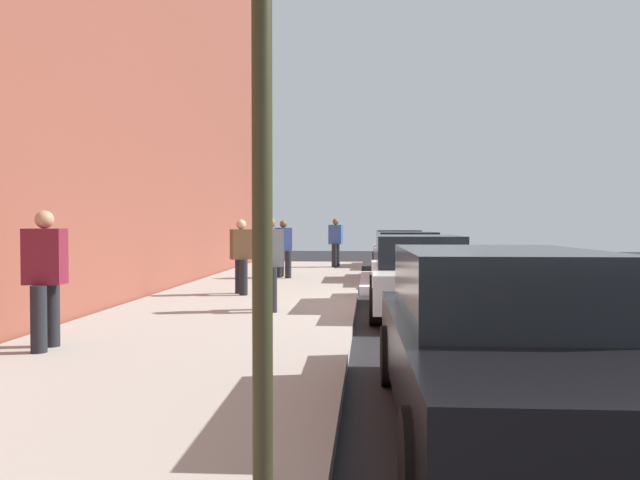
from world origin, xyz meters
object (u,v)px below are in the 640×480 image
at_px(parked_car_charcoal, 407,259).
at_px(pedestrian_blue_coat, 336,241).
at_px(parked_car_silver, 398,250).
at_px(pedestrian_navy_coat, 283,247).
at_px(parked_car_white, 419,275).
at_px(parked_car_black, 502,340).
at_px(pedestrian_grey_coat, 269,261).
at_px(rolling_suitcase, 280,268).
at_px(pedestrian_brown_coat, 241,254).
at_px(pedestrian_burgundy_coat, 45,275).

relative_size(parked_car_charcoal, pedestrian_blue_coat, 2.30).
height_order(parked_car_silver, pedestrian_navy_coat, pedestrian_navy_coat).
bearing_deg(parked_car_white, parked_car_black, 1.22).
bearing_deg(pedestrian_grey_coat, rolling_suitcase, -173.13).
distance_m(parked_car_white, pedestrian_blue_coat, 11.00).
bearing_deg(parked_car_black, parked_car_silver, 179.97).
bearing_deg(pedestrian_grey_coat, pedestrian_blue_coat, 177.15).
relative_size(parked_car_silver, pedestrian_brown_coat, 2.67).
relative_size(parked_car_silver, pedestrian_grey_coat, 2.62).
bearing_deg(parked_car_charcoal, parked_car_silver, 179.77).
distance_m(parked_car_black, pedestrian_grey_coat, 6.53).
xyz_separation_m(pedestrian_grey_coat, pedestrian_navy_coat, (-6.92, -0.71, -0.01)).
height_order(pedestrian_grey_coat, pedestrian_navy_coat, pedestrian_grey_coat).
relative_size(parked_car_charcoal, pedestrian_burgundy_coat, 2.36).
distance_m(pedestrian_burgundy_coat, rolling_suitcase, 11.15).
xyz_separation_m(parked_car_black, pedestrian_brown_coat, (-8.41, -3.97, 0.29)).
relative_size(parked_car_silver, parked_car_charcoal, 1.09).
height_order(parked_car_black, pedestrian_brown_coat, pedestrian_brown_coat).
bearing_deg(parked_car_charcoal, rolling_suitcase, -102.73).
bearing_deg(pedestrian_navy_coat, pedestrian_blue_coat, 164.83).
relative_size(pedestrian_blue_coat, pedestrian_brown_coat, 1.07).
bearing_deg(pedestrian_burgundy_coat, parked_car_white, 132.16).
relative_size(parked_car_white, rolling_suitcase, 5.11).
bearing_deg(parked_car_charcoal, pedestrian_grey_coat, -23.89).
height_order(parked_car_black, pedestrian_burgundy_coat, pedestrian_burgundy_coat).
relative_size(pedestrian_blue_coat, pedestrian_burgundy_coat, 1.03).
relative_size(pedestrian_blue_coat, rolling_suitcase, 2.05).
bearing_deg(parked_car_silver, pedestrian_navy_coat, -33.67).
relative_size(pedestrian_blue_coat, pedestrian_navy_coat, 1.06).
height_order(parked_car_charcoal, parked_car_black, same).
relative_size(pedestrian_burgundy_coat, pedestrian_navy_coat, 1.03).
bearing_deg(pedestrian_navy_coat, pedestrian_brown_coat, -4.62).
xyz_separation_m(pedestrian_blue_coat, rolling_suitcase, (4.28, -1.47, -0.70)).
height_order(parked_car_white, pedestrian_brown_coat, pedestrian_brown_coat).
bearing_deg(pedestrian_brown_coat, pedestrian_grey_coat, 22.45).
bearing_deg(pedestrian_blue_coat, pedestrian_burgundy_coat, -10.50).
bearing_deg(pedestrian_blue_coat, pedestrian_navy_coat, -15.17).
bearing_deg(parked_car_charcoal, pedestrian_burgundy_coat, -26.86).
bearing_deg(pedestrian_grey_coat, parked_car_charcoal, 156.11).
relative_size(pedestrian_burgundy_coat, pedestrian_brown_coat, 1.04).
distance_m(parked_car_silver, parked_car_black, 18.21).
height_order(pedestrian_blue_coat, rolling_suitcase, pedestrian_blue_coat).
height_order(parked_car_charcoal, pedestrian_brown_coat, pedestrian_brown_coat).
bearing_deg(pedestrian_burgundy_coat, parked_car_black, 66.98).
xyz_separation_m(parked_car_white, rolling_suitcase, (-6.49, -3.66, -0.35)).
distance_m(parked_car_charcoal, pedestrian_navy_coat, 3.64).
bearing_deg(pedestrian_navy_coat, parked_car_silver, 146.33).
height_order(pedestrian_burgundy_coat, pedestrian_navy_coat, pedestrian_burgundy_coat).
bearing_deg(pedestrian_burgundy_coat, parked_car_charcoal, 153.14).
height_order(parked_car_charcoal, pedestrian_blue_coat, pedestrian_blue_coat).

